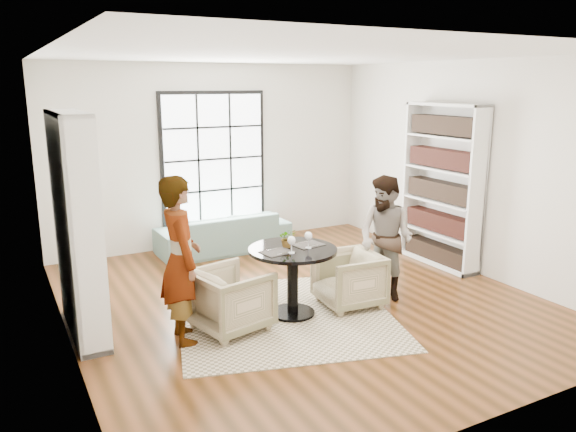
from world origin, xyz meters
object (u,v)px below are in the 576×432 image
flower_centerpiece (287,238)px  armchair_right (348,279)px  pedestal_table (293,267)px  person_left (181,260)px  wine_glass_right (308,236)px  wine_glass_left (291,241)px  person_right (386,238)px  armchair_left (231,299)px  sofa (224,232)px

flower_centerpiece → armchair_right: bearing=-10.1°
pedestal_table → person_left: (-1.34, -0.03, 0.30)m
armchair_right → person_left: size_ratio=0.41×
pedestal_table → wine_glass_right: bearing=-26.1°
armchair_right → wine_glass_left: (-0.85, -0.10, 0.63)m
person_right → armchair_left: bearing=-110.2°
person_right → flower_centerpiece: person_right is taller
armchair_right → wine_glass_right: (-0.58, -0.02, 0.62)m
armchair_left → person_right: (2.09, -0.03, 0.43)m
sofa → person_left: (-1.60, -2.85, 0.58)m
wine_glass_left → wine_glass_right: (0.27, 0.08, -0.00)m
wine_glass_right → pedestal_table: bearing=153.9°
person_right → flower_centerpiece: bearing=-115.2°
sofa → armchair_left: (-1.05, -2.85, 0.04)m
person_right → wine_glass_left: bearing=-105.2°
armchair_right → wine_glass_right: size_ratio=3.76×
armchair_left → wine_glass_right: wine_glass_right is taller
armchair_right → flower_centerpiece: size_ratio=3.33×
person_left → wine_glass_right: 1.51m
armchair_left → pedestal_table: bearing=-100.8°
armchair_left → armchair_right: 1.54m
person_right → wine_glass_right: 1.15m
pedestal_table → armchair_right: 0.79m
pedestal_table → person_right: 1.31m
sofa → armchair_left: bearing=68.5°
person_left → pedestal_table: bearing=-83.8°
wine_glass_right → armchair_right: bearing=1.5°
pedestal_table → sofa: size_ratio=0.48×
wine_glass_left → flower_centerpiece: flower_centerpiece is taller
sofa → flower_centerpiece: size_ratio=9.58×
armchair_left → person_left: bearing=76.9°
sofa → wine_glass_left: 3.07m
wine_glass_left → wine_glass_right: size_ratio=1.02×
sofa → person_right: size_ratio=1.35×
sofa → pedestal_table: bearing=83.5°
armchair_left → sofa: bearing=-33.3°
sofa → person_right: person_right is taller
sofa → wine_glass_left: (-0.36, -2.98, 0.65)m
armchair_right → wine_glass_left: 1.06m
pedestal_table → person_left: bearing=-178.7°
person_right → wine_glass_right: size_ratio=8.01×
armchair_right → armchair_left: bearing=-86.6°
armchair_left → person_left: (-0.55, 0.00, 0.54)m
wine_glass_left → flower_centerpiece: size_ratio=0.90×
pedestal_table → person_right: bearing=-2.9°
wine_glass_right → flower_centerpiece: 0.25m
pedestal_table → wine_glass_left: wine_glass_left is taller
wine_glass_left → person_left: bearing=173.9°
wine_glass_right → wine_glass_left: bearing=-162.5°
pedestal_table → wine_glass_right: size_ratio=5.25×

